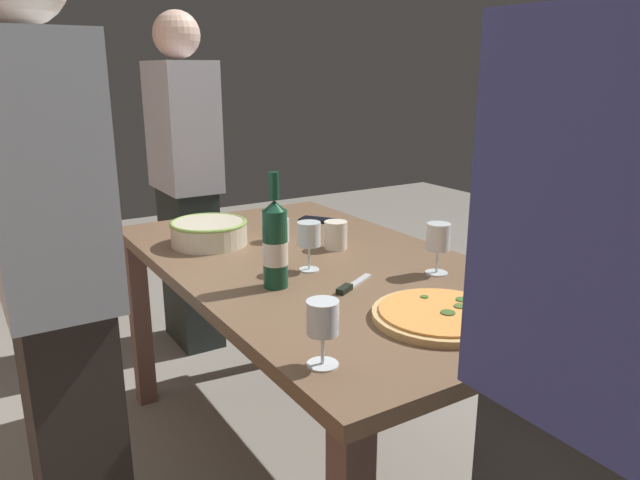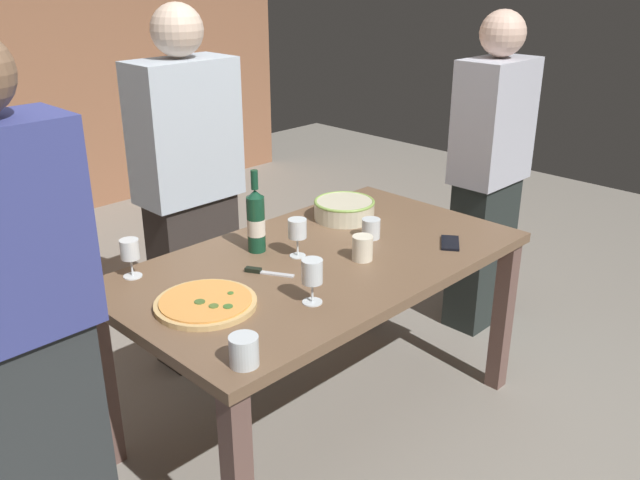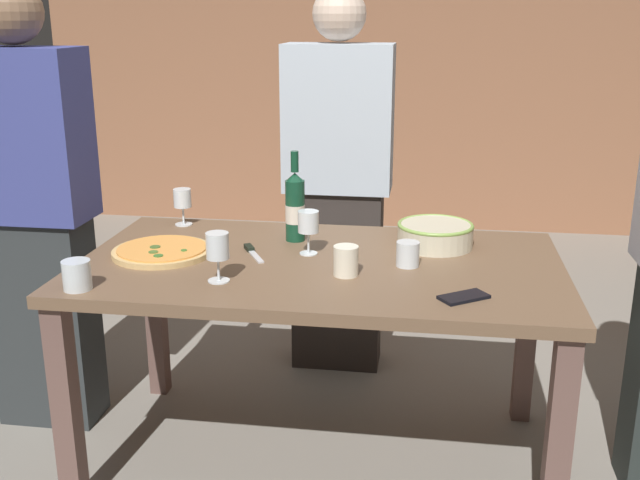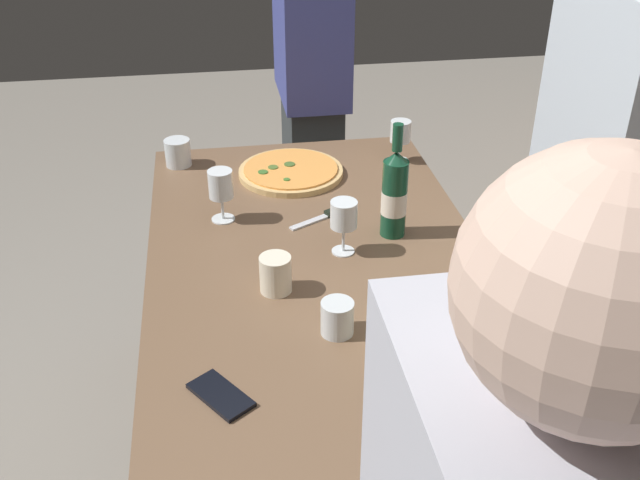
# 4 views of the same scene
# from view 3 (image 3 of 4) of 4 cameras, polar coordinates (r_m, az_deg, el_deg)

# --- Properties ---
(ground_plane) EXTENTS (8.00, 8.00, 0.00)m
(ground_plane) POSITION_cam_3_polar(r_m,az_deg,el_deg) (2.82, -0.00, -16.23)
(ground_plane) COLOR gray
(dining_table) EXTENTS (1.60, 0.90, 0.75)m
(dining_table) POSITION_cam_3_polar(r_m,az_deg,el_deg) (2.52, -0.00, -3.62)
(dining_table) COLOR brown
(dining_table) RESTS_ON ground
(brick_wall_back) EXTENTS (5.01, 0.16, 2.65)m
(brick_wall_back) POSITION_cam_3_polar(r_m,az_deg,el_deg) (5.55, 5.05, 14.63)
(brick_wall_back) COLOR #986345
(brick_wall_back) RESTS_ON ground
(pizza) EXTENTS (0.34, 0.34, 0.03)m
(pizza) POSITION_cam_3_polar(r_m,az_deg,el_deg) (2.61, -11.96, -0.83)
(pizza) COLOR tan
(pizza) RESTS_ON dining_table
(serving_bowl) EXTENTS (0.27, 0.27, 0.08)m
(serving_bowl) POSITION_cam_3_polar(r_m,az_deg,el_deg) (2.66, 8.79, 0.48)
(serving_bowl) COLOR beige
(serving_bowl) RESTS_ON dining_table
(wine_bottle) EXTENTS (0.07, 0.07, 0.33)m
(wine_bottle) POSITION_cam_3_polar(r_m,az_deg,el_deg) (2.69, -1.92, 2.58)
(wine_bottle) COLOR #13422A
(wine_bottle) RESTS_ON dining_table
(wine_glass_near_pizza) EXTENTS (0.07, 0.07, 0.14)m
(wine_glass_near_pizza) POSITION_cam_3_polar(r_m,az_deg,el_deg) (2.94, -10.46, 3.05)
(wine_glass_near_pizza) COLOR white
(wine_glass_near_pizza) RESTS_ON dining_table
(wine_glass_by_bottle) EXTENTS (0.07, 0.07, 0.16)m
(wine_glass_by_bottle) POSITION_cam_3_polar(r_m,az_deg,el_deg) (2.29, -7.83, -0.57)
(wine_glass_by_bottle) COLOR white
(wine_glass_by_bottle) RESTS_ON dining_table
(wine_glass_far_left) EXTENTS (0.07, 0.07, 0.15)m
(wine_glass_far_left) POSITION_cam_3_polar(r_m,az_deg,el_deg) (2.53, -0.89, 1.23)
(wine_glass_far_left) COLOR white
(wine_glass_far_left) RESTS_ON dining_table
(cup_amber) EXTENTS (0.09, 0.09, 0.09)m
(cup_amber) POSITION_cam_3_polar(r_m,az_deg,el_deg) (2.34, -18.07, -2.56)
(cup_amber) COLOR white
(cup_amber) RESTS_ON dining_table
(cup_ceramic) EXTENTS (0.08, 0.08, 0.10)m
(cup_ceramic) POSITION_cam_3_polar(r_m,az_deg,el_deg) (2.34, 1.99, -1.59)
(cup_ceramic) COLOR white
(cup_ceramic) RESTS_ON dining_table
(cup_spare) EXTENTS (0.08, 0.08, 0.08)m
(cup_spare) POSITION_cam_3_polar(r_m,az_deg,el_deg) (2.45, 6.72, -1.07)
(cup_spare) COLOR white
(cup_spare) RESTS_ON dining_table
(cell_phone) EXTENTS (0.16, 0.14, 0.01)m
(cell_phone) POSITION_cam_3_polar(r_m,az_deg,el_deg) (2.20, 10.92, -4.30)
(cell_phone) COLOR black
(cell_phone) RESTS_ON dining_table
(pizza_knife) EXTENTS (0.11, 0.17, 0.02)m
(pizza_knife) POSITION_cam_3_polar(r_m,az_deg,el_deg) (2.58, -5.22, -0.87)
(pizza_knife) COLOR silver
(pizza_knife) RESTS_ON dining_table
(person_host) EXTENTS (0.43, 0.24, 1.66)m
(person_host) POSITION_cam_3_polar(r_m,az_deg,el_deg) (2.95, -21.03, 1.97)
(person_host) COLOR #2F3335
(person_host) RESTS_ON ground
(person_guest_left) EXTENTS (0.45, 0.24, 1.65)m
(person_guest_left) POSITION_cam_3_polar(r_m,az_deg,el_deg) (3.22, 1.39, 4.20)
(person_guest_left) COLOR #322B27
(person_guest_left) RESTS_ON ground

